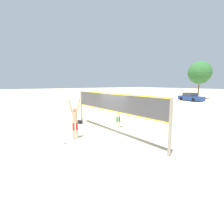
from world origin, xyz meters
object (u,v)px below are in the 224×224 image
at_px(volleyball_net, 112,106).
at_px(gear_bag, 80,122).
at_px(player_blocker, 118,113).
at_px(volleyball, 64,142).
at_px(parked_car_near, 191,97).
at_px(tree_left_cluster, 200,73).
at_px(player_spiker, 75,118).

distance_m(volleyball_net, gear_bag, 4.15).
distance_m(player_blocker, volleyball, 4.48).
bearing_deg(parked_car_near, player_blocker, -58.06).
bearing_deg(player_blocker, tree_left_cluster, -161.95).
relative_size(volleyball, parked_car_near, 0.05).
relative_size(volleyball_net, player_blocker, 4.22).
bearing_deg(parked_car_near, gear_bag, -65.56).
relative_size(player_blocker, parked_car_near, 0.42).
distance_m(volleyball, gear_bag, 4.64).
bearing_deg(player_blocker, volleyball_net, 37.95).
relative_size(player_spiker, volleyball, 10.38).
distance_m(player_blocker, tree_left_cluster, 29.52).
bearing_deg(gear_bag, volleyball_net, 5.03).
distance_m(gear_bag, tree_left_cluster, 30.46).
height_order(player_spiker, volleyball, player_spiker).
xyz_separation_m(volleyball, parked_car_near, (-8.47, 26.70, 0.53)).
relative_size(player_spiker, tree_left_cluster, 0.30).
distance_m(gear_bag, parked_car_near, 24.46).
bearing_deg(volleyball, volleyball_net, 89.28).
height_order(player_blocker, gear_bag, player_blocker).
distance_m(player_spiker, volleyball, 1.45).
relative_size(volleyball_net, player_spiker, 3.71).
height_order(gear_bag, parked_car_near, parked_car_near).
height_order(volleyball_net, player_spiker, volleyball_net).
height_order(volleyball, gear_bag, gear_bag).
height_order(player_spiker, gear_bag, player_spiker).
distance_m(volleyball_net, player_spiker, 2.31).
height_order(player_blocker, parked_car_near, player_blocker).
bearing_deg(volleyball, parked_car_near, 107.60).
bearing_deg(tree_left_cluster, player_spiker, -73.03).
xyz_separation_m(player_blocker, tree_left_cluster, (-9.05, 27.79, 4.21)).
height_order(volleyball_net, volleyball, volleyball_net).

